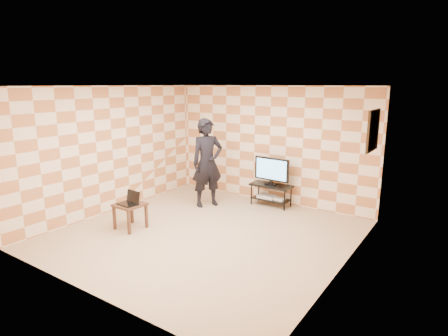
% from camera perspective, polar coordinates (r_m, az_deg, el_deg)
% --- Properties ---
extents(floor, '(5.00, 5.00, 0.00)m').
position_cam_1_polar(floor, '(7.10, -2.76, -9.99)').
color(floor, tan).
rests_on(floor, ground).
extents(wall_back, '(5.00, 0.02, 2.70)m').
position_cam_1_polar(wall_back, '(8.78, 6.99, 3.53)').
color(wall_back, beige).
rests_on(wall_back, ground).
extents(wall_front, '(5.00, 0.02, 2.70)m').
position_cam_1_polar(wall_front, '(4.99, -20.45, -4.24)').
color(wall_front, beige).
rests_on(wall_front, ground).
extents(wall_left, '(0.02, 5.00, 2.70)m').
position_cam_1_polar(wall_left, '(8.41, -16.64, 2.69)').
color(wall_left, beige).
rests_on(wall_left, ground).
extents(wall_right, '(0.02, 5.00, 2.70)m').
position_cam_1_polar(wall_right, '(5.59, 18.06, -2.28)').
color(wall_right, beige).
rests_on(wall_right, ground).
extents(ceiling, '(5.00, 5.00, 0.02)m').
position_cam_1_polar(ceiling, '(6.55, -3.02, 12.37)').
color(ceiling, white).
rests_on(ceiling, wall_back).
extents(wall_art, '(0.04, 0.72, 0.72)m').
position_cam_1_polar(wall_art, '(6.98, 21.78, 5.33)').
color(wall_art, black).
rests_on(wall_art, wall_right).
extents(tv_stand, '(0.95, 0.43, 0.50)m').
position_cam_1_polar(tv_stand, '(8.61, 7.19, -3.38)').
color(tv_stand, black).
rests_on(tv_stand, floor).
extents(tv, '(0.85, 0.18, 0.62)m').
position_cam_1_polar(tv, '(8.49, 7.27, -0.28)').
color(tv, black).
rests_on(tv, tv_stand).
extents(dvd_player, '(0.40, 0.29, 0.07)m').
position_cam_1_polar(dvd_player, '(8.69, 6.55, -4.30)').
color(dvd_player, silver).
rests_on(dvd_player, tv_stand).
extents(game_console, '(0.24, 0.18, 0.06)m').
position_cam_1_polar(game_console, '(8.56, 8.35, -4.67)').
color(game_console, silver).
rests_on(game_console, tv_stand).
extents(side_table, '(0.53, 0.53, 0.50)m').
position_cam_1_polar(side_table, '(7.42, -14.14, -5.95)').
color(side_table, '#321A11').
rests_on(side_table, floor).
extents(laptop, '(0.39, 0.33, 0.25)m').
position_cam_1_polar(laptop, '(7.36, -14.17, -4.95)').
color(laptop, black).
rests_on(laptop, side_table).
extents(person, '(0.79, 0.87, 1.99)m').
position_cam_1_polar(person, '(8.43, -2.56, 0.78)').
color(person, black).
rests_on(person, floor).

